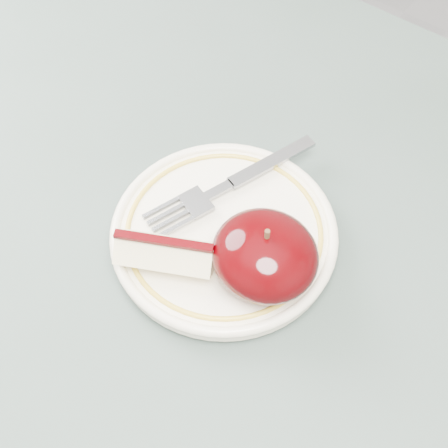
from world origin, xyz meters
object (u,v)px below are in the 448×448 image
Objects in this scene: plate at (224,233)px; apple_half at (265,255)px; table at (108,335)px; fork at (230,185)px.

apple_half is at bearing -14.50° from plate.
fork is at bearing 75.67° from table.
table is 0.18m from fork.
apple_half reaches higher than table.
apple_half is (0.05, -0.01, 0.03)m from plate.
table is 0.15m from plate.
fork is (-0.07, 0.05, -0.02)m from apple_half.
fork is at bearing 120.79° from plate.
plate is at bearing -130.15° from fork.
plate reaches higher than table.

